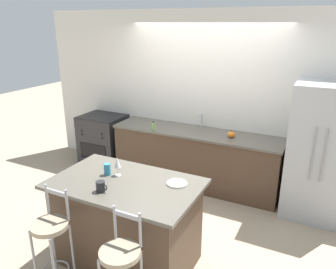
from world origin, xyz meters
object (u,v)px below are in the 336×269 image
dinner_plate (177,183)px  wine_glass (117,163)px  coffee_mug (101,186)px  tumbler_cup (107,169)px  bar_stool_near (52,237)px  pumpkin_decoration (231,134)px  refrigerator (319,151)px  soap_bottle (153,126)px  bar_stool_far (121,265)px  oven_range (104,140)px

dinner_plate → wine_glass: (-0.64, -0.10, 0.14)m
wine_glass → coffee_mug: (0.05, -0.36, -0.09)m
coffee_mug → tumbler_cup: size_ratio=0.98×
wine_glass → tumbler_cup: size_ratio=1.64×
bar_stool_near → tumbler_cup: (0.13, 0.72, 0.42)m
wine_glass → pumpkin_decoration: wine_glass is taller
refrigerator → tumbler_cup: bearing=-136.4°
soap_bottle → dinner_plate: bearing=-54.1°
wine_glass → pumpkin_decoration: 2.01m
bar_stool_near → bar_stool_far: 0.80m
dinner_plate → bar_stool_near: bearing=-135.9°
refrigerator → wine_glass: refrigerator is taller
dinner_plate → oven_range: bearing=141.9°
bar_stool_near → bar_stool_far: (0.80, -0.03, 0.00)m
oven_range → wine_glass: (1.68, -1.92, 0.64)m
tumbler_cup → pumpkin_decoration: 2.07m
wine_glass → bar_stool_near: bearing=-107.9°
oven_range → bar_stool_near: size_ratio=0.86×
refrigerator → oven_range: 3.58m
bar_stool_far → dinner_plate: bar_stool_far is taller
pumpkin_decoration → bar_stool_near: bearing=-109.6°
bar_stool_near → tumbler_cup: tumbler_cup is taller
oven_range → bar_stool_near: 3.04m
refrigerator → soap_bottle: refrigerator is taller
oven_range → refrigerator: bearing=-1.0°
bar_stool_near → pumpkin_decoration: bar_stool_near is taller
oven_range → tumbler_cup: (1.57, -1.95, 0.56)m
oven_range → pumpkin_decoration: size_ratio=8.06×
oven_range → tumbler_cup: bearing=-51.3°
tumbler_cup → pumpkin_decoration: tumbler_cup is taller
bar_stool_far → dinner_plate: bearing=84.1°
soap_bottle → bar_stool_near: bearing=-83.9°
bar_stool_far → wine_glass: size_ratio=5.15×
bar_stool_near → bar_stool_far: size_ratio=1.00×
bar_stool_near → wine_glass: bearing=72.1°
bar_stool_far → coffee_mug: bar_stool_far is taller
bar_stool_near → coffee_mug: bearing=53.1°
soap_bottle → pumpkin_decoration: bearing=8.8°
bar_stool_near → dinner_plate: (0.89, 0.86, 0.37)m
refrigerator → coffee_mug: 2.88m
bar_stool_near → tumbler_cup: size_ratio=8.45×
pumpkin_decoration → coffee_mug: bearing=-105.9°
dinner_plate → tumbler_cup: size_ratio=1.68×
dinner_plate → pumpkin_decoration: bearing=88.4°
bar_stool_far → coffee_mug: (-0.50, 0.42, 0.41)m
bar_stool_far → tumbler_cup: size_ratio=8.45×
tumbler_cup → pumpkin_decoration: bearing=67.2°
bar_stool_far → coffee_mug: bearing=139.7°
pumpkin_decoration → refrigerator: bearing=-0.8°
bar_stool_far → tumbler_cup: (-0.66, 0.75, 0.42)m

